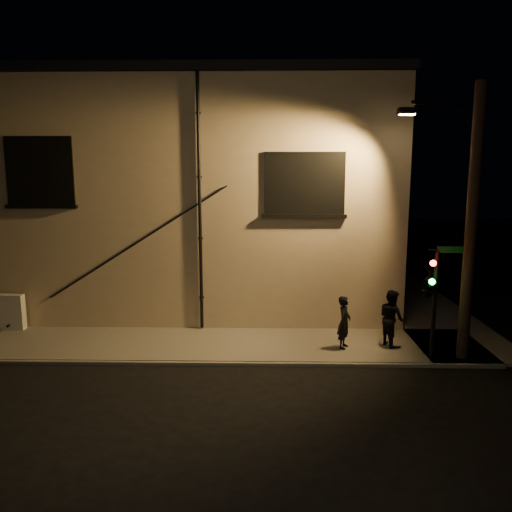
{
  "coord_description": "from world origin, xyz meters",
  "views": [
    {
      "loc": [
        0.37,
        -13.3,
        5.37
      ],
      "look_at": [
        0.06,
        1.8,
        2.81
      ],
      "focal_mm": 35.0,
      "sensor_mm": 36.0,
      "label": 1
    }
  ],
  "objects_px": {
    "traffic_signal": "(430,285)",
    "streetlamp_pole": "(468,220)",
    "pedestrian_a": "(344,322)",
    "pedestrian_b": "(391,318)"
  },
  "relations": [
    {
      "from": "traffic_signal",
      "to": "streetlamp_pole",
      "type": "relative_size",
      "value": 0.42
    },
    {
      "from": "pedestrian_a",
      "to": "traffic_signal",
      "type": "height_order",
      "value": "traffic_signal"
    },
    {
      "from": "pedestrian_b",
      "to": "traffic_signal",
      "type": "xyz_separation_m",
      "value": [
        0.71,
        -1.15,
        1.29
      ]
    },
    {
      "from": "pedestrian_b",
      "to": "streetlamp_pole",
      "type": "bearing_deg",
      "value": -138.18
    },
    {
      "from": "pedestrian_b",
      "to": "traffic_signal",
      "type": "bearing_deg",
      "value": -168.72
    },
    {
      "from": "pedestrian_b",
      "to": "streetlamp_pole",
      "type": "relative_size",
      "value": 0.22
    },
    {
      "from": "pedestrian_a",
      "to": "streetlamp_pole",
      "type": "xyz_separation_m",
      "value": [
        3.2,
        -0.67,
        3.15
      ]
    },
    {
      "from": "traffic_signal",
      "to": "streetlamp_pole",
      "type": "bearing_deg",
      "value": 13.03
    },
    {
      "from": "pedestrian_a",
      "to": "pedestrian_b",
      "type": "height_order",
      "value": "pedestrian_b"
    },
    {
      "from": "pedestrian_b",
      "to": "streetlamp_pole",
      "type": "height_order",
      "value": "streetlamp_pole"
    }
  ]
}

